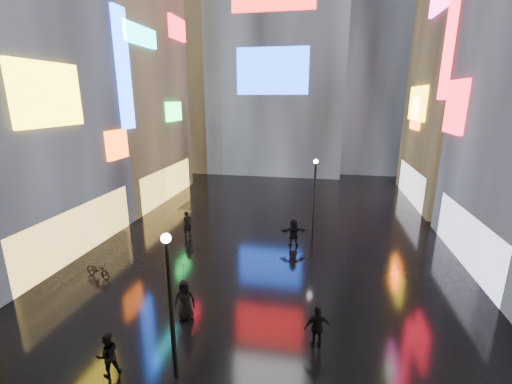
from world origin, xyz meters
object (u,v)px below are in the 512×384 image
(lamp_far, at_px, (314,192))
(bicycle, at_px, (98,270))
(lamp_near, at_px, (171,300))
(pedestrian_3, at_px, (317,327))

(lamp_far, height_order, bicycle, lamp_far)
(lamp_near, relative_size, pedestrian_3, 3.04)
(pedestrian_3, bearing_deg, lamp_far, -104.26)
(lamp_far, bearing_deg, pedestrian_3, -87.38)
(lamp_far, relative_size, pedestrian_3, 3.04)
(bicycle, bearing_deg, pedestrian_3, -88.62)
(lamp_near, relative_size, bicycle, 3.06)
(lamp_far, xyz_separation_m, bicycle, (-10.83, -8.56, -2.50))
(lamp_far, height_order, pedestrian_3, lamp_far)
(lamp_far, relative_size, bicycle, 3.06)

